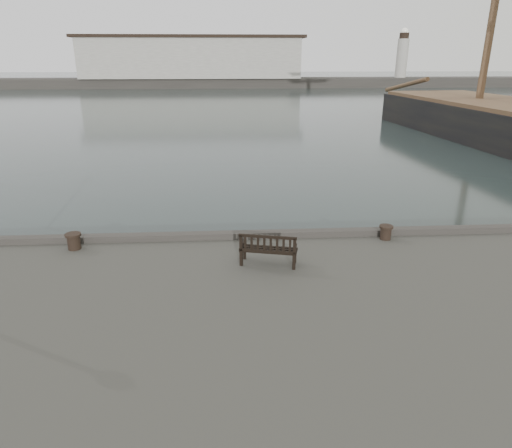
{
  "coord_description": "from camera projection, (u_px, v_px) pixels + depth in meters",
  "views": [
    {
      "loc": [
        -0.87,
        -12.2,
        6.42
      ],
      "look_at": [
        -0.11,
        -0.5,
        2.1
      ],
      "focal_mm": 32.0,
      "sensor_mm": 36.0,
      "label": 1
    }
  ],
  "objects": [
    {
      "name": "breakwater",
      "position": [
        208.0,
        67.0,
        98.08
      ],
      "size": [
        140.0,
        9.5,
        12.2
      ],
      "color": "#383530",
      "rests_on": "ground"
    },
    {
      "name": "bollard_right",
      "position": [
        386.0,
        232.0,
        12.83
      ],
      "size": [
        0.44,
        0.44,
        0.4
      ],
      "primitive_type": "cylinder",
      "rotation": [
        0.0,
        0.0,
        -0.15
      ],
      "color": "black",
      "rests_on": "quay"
    },
    {
      "name": "bollard_left",
      "position": [
        74.0,
        241.0,
        12.16
      ],
      "size": [
        0.52,
        0.52,
        0.44
      ],
      "primitive_type": "cylinder",
      "rotation": [
        0.0,
        0.0,
        0.27
      ],
      "color": "black",
      "rests_on": "quay"
    },
    {
      "name": "bench",
      "position": [
        268.0,
        255.0,
        11.24
      ],
      "size": [
        1.48,
        0.8,
        0.81
      ],
      "rotation": [
        0.0,
        0.0,
        -0.24
      ],
      "color": "black",
      "rests_on": "quay"
    },
    {
      "name": "ground",
      "position": [
        259.0,
        284.0,
        13.69
      ],
      "size": [
        400.0,
        400.0,
        0.0
      ],
      "primitive_type": "plane",
      "color": "black",
      "rests_on": "ground"
    }
  ]
}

